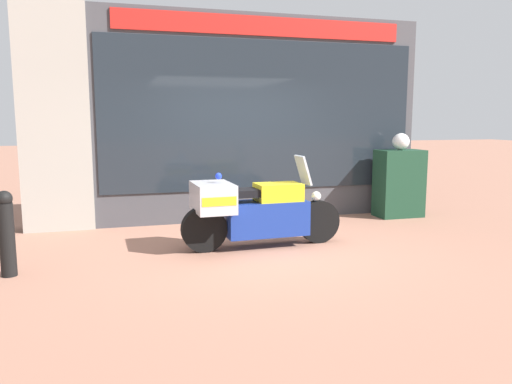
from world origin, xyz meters
TOP-DOWN VIEW (x-y plane):
  - ground_plane at (0.00, 0.00)m, footprint 60.00×60.00m
  - shop_building at (-0.48, 2.00)m, footprint 6.87×0.55m
  - window_display at (0.46, 2.03)m, footprint 5.34×0.30m
  - paramedic_motorcycle at (-0.23, -0.06)m, footprint 2.29×0.78m
  - utility_cabinet at (2.94, 1.38)m, footprint 0.82×0.49m
  - white_helmet at (2.93, 1.35)m, footprint 0.30×0.30m
  - street_bollard at (-3.23, -0.50)m, footprint 0.18×0.18m

SIDE VIEW (x-z plane):
  - ground_plane at x=0.00m, z-range 0.00..0.00m
  - window_display at x=0.46m, z-range -0.46..1.34m
  - street_bollard at x=-3.23m, z-range 0.02..1.00m
  - paramedic_motorcycle at x=-0.23m, z-range -0.09..1.17m
  - utility_cabinet at x=2.94m, z-range 0.00..1.22m
  - white_helmet at x=2.93m, z-range 1.22..1.52m
  - shop_building at x=-0.48m, z-range 0.01..3.55m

